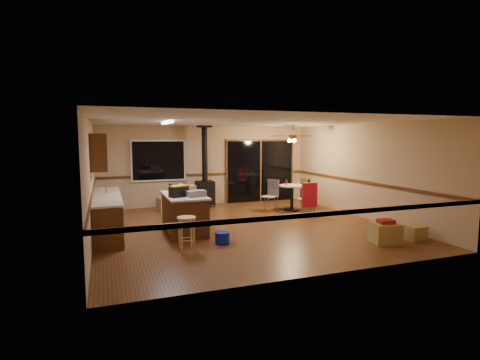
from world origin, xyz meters
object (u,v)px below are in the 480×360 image
bar_stool (187,234)px  toolbox_black (179,192)px  box_under_window (167,204)px  dining_table (292,193)px  chair_right (306,190)px  chair_left (272,192)px  box_corner_a (385,233)px  blue_bucket (222,238)px  kitchen_island (184,213)px  wood_stove (205,184)px  toolbox_grey (196,193)px  box_corner_b (416,233)px  chair_near (309,195)px

bar_stool → toolbox_black: bearing=86.4°
bar_stool → box_under_window: (0.26, 4.15, -0.12)m
dining_table → chair_right: bearing=5.7°
chair_left → box_corner_a: bearing=-79.4°
dining_table → box_under_window: 3.83m
chair_left → bar_stool: bearing=-136.4°
blue_bucket → dining_table: (3.10, 2.79, 0.40)m
kitchen_island → chair_left: bearing=29.4°
toolbox_black → bar_stool: 1.32m
bar_stool → box_under_window: size_ratio=1.25×
kitchen_island → wood_stove: bearing=66.9°
toolbox_grey → box_corner_b: toolbox_grey is taller
kitchen_island → box_corner_a: bearing=-31.7°
toolbox_grey → box_corner_a: (3.60, -1.96, -0.76)m
toolbox_grey → box_corner_b: bearing=-24.3°
blue_bucket → box_corner_b: bearing=-15.6°
wood_stove → chair_left: wood_stove is taller
toolbox_black → blue_bucket: (0.72, -0.95, -0.89)m
box_under_window → box_corner_a: (3.78, -5.08, -0.00)m
toolbox_grey → chair_near: size_ratio=0.62×
toolbox_black → chair_left: size_ratio=0.74×
bar_stool → chair_near: size_ratio=0.95×
blue_bucket → chair_right: size_ratio=0.43×
kitchen_island → chair_right: size_ratio=2.40×
wood_stove → chair_left: 2.20m
blue_bucket → chair_left: (2.49, 2.95, 0.46)m
kitchen_island → dining_table: (3.65, 1.56, 0.07)m
wood_stove → chair_near: (2.43, -2.37, -0.13)m
blue_bucket → box_under_window: size_ratio=0.57×
toolbox_black → chair_near: 4.04m
wood_stove → chair_left: (1.74, -1.34, -0.14)m
chair_right → box_corner_a: bearing=-95.3°
box_corner_a → wood_stove: bearing=114.9°
wood_stove → blue_bucket: (-0.75, -4.29, -0.60)m
kitchen_island → toolbox_grey: (0.20, -0.38, 0.51)m
toolbox_grey → blue_bucket: size_ratio=1.42×
dining_table → box_corner_b: size_ratio=2.09×
chair_left → chair_near: bearing=-56.4°
chair_near → box_corner_b: 3.20m
wood_stove → dining_table: wood_stove is taller
kitchen_island → chair_near: (3.73, 0.68, 0.14)m
toolbox_black → chair_right: (4.34, 1.89, -0.42)m
chair_left → chair_right: (1.13, -0.10, 0.01)m
kitchen_island → box_corner_b: bearing=-27.2°
blue_bucket → box_corner_a: size_ratio=0.55×
kitchen_island → chair_near: size_ratio=2.40×
kitchen_island → wood_stove: 3.33m
kitchen_island → blue_bucket: size_ratio=5.54×
kitchen_island → wood_stove: wood_stove is taller
toolbox_black → chair_near: size_ratio=0.58×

